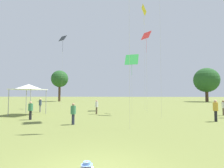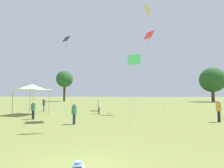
# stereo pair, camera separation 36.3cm
# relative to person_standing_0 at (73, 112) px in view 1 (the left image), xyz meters

# --- Properties ---
(person_standing_0) EXTENTS (0.46, 0.46, 1.55)m
(person_standing_0) POSITION_rel_person_standing_0_xyz_m (0.00, 0.00, 0.00)
(person_standing_0) COLOR #282D42
(person_standing_0) RESTS_ON ground
(person_standing_1) EXTENTS (0.51, 0.51, 1.76)m
(person_standing_1) POSITION_rel_person_standing_0_xyz_m (11.05, 2.44, 0.13)
(person_standing_1) COLOR black
(person_standing_1) RESTS_ON ground
(person_standing_2) EXTENTS (0.44, 0.44, 1.58)m
(person_standing_2) POSITION_rel_person_standing_0_xyz_m (-4.46, 2.02, 0.02)
(person_standing_2) COLOR black
(person_standing_2) RESTS_ON ground
(person_standing_3) EXTENTS (0.32, 0.32, 1.57)m
(person_standing_3) POSITION_rel_person_standing_0_xyz_m (13.87, 6.82, 0.03)
(person_standing_3) COLOR brown
(person_standing_3) RESTS_ON ground
(person_standing_5) EXTENTS (0.42, 0.42, 1.57)m
(person_standing_5) POSITION_rel_person_standing_0_xyz_m (0.47, 6.81, 0.02)
(person_standing_5) COLOR brown
(person_standing_5) RESTS_ON ground
(person_standing_7) EXTENTS (0.41, 0.41, 1.71)m
(person_standing_7) POSITION_rel_person_standing_0_xyz_m (-6.88, 8.29, 0.12)
(person_standing_7) COLOR slate
(person_standing_7) RESTS_ON ground
(canopy_tent) EXTENTS (3.20, 3.20, 3.28)m
(canopy_tent) POSITION_rel_person_standing_0_xyz_m (-6.67, 5.32, 2.05)
(canopy_tent) COLOR white
(canopy_tent) RESTS_ON ground
(kite_4) EXTENTS (1.30, 1.30, 9.97)m
(kite_4) POSITION_rel_person_standing_0_xyz_m (6.25, 8.94, 8.35)
(kite_4) COLOR red
(kite_4) RESTS_ON ground
(kite_5) EXTENTS (0.63, 1.35, 15.25)m
(kite_5) POSITION_rel_person_standing_0_xyz_m (6.37, 12.90, 13.36)
(kite_5) COLOR yellow
(kite_5) RESTS_ON ground
(kite_7) EXTENTS (1.35, 1.13, 11.67)m
(kite_7) POSITION_rel_person_standing_0_xyz_m (-6.43, 14.13, 9.98)
(kite_7) COLOR #1E2328
(kite_7) RESTS_ON ground
(kite_8) EXTENTS (1.57, 1.02, 6.67)m
(kite_8) POSITION_rel_person_standing_0_xyz_m (4.40, 6.67, 5.07)
(kite_8) COLOR green
(kite_8) RESTS_ON ground
(distant_tree_0) EXTENTS (5.23, 5.23, 9.68)m
(distant_tree_0) POSITION_rel_person_standing_0_xyz_m (-17.41, 40.13, 6.07)
(distant_tree_0) COLOR #473323
(distant_tree_0) RESTS_ON ground
(distant_tree_1) EXTENTS (7.24, 7.24, 10.09)m
(distant_tree_1) POSITION_rel_person_standing_0_xyz_m (27.22, 41.80, 5.52)
(distant_tree_1) COLOR #473323
(distant_tree_1) RESTS_ON ground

